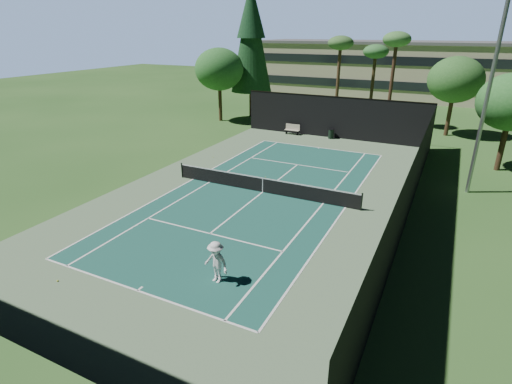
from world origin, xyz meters
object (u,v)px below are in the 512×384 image
tennis_ball_a (58,281)px  trash_bin (331,134)px  player (216,262)px  tennis_ball_b (239,180)px  tennis_net (263,184)px  tennis_ball_d (213,157)px  tennis_ball_c (265,177)px  park_bench (292,129)px

tennis_ball_a → trash_bin: size_ratio=0.08×
player → tennis_ball_a: 6.79m
tennis_ball_b → trash_bin: 14.57m
tennis_net → tennis_ball_b: (-2.40, 1.20, -0.52)m
tennis_ball_a → tennis_net: bearing=74.9°
tennis_net → tennis_ball_d: size_ratio=184.43×
tennis_ball_a → tennis_ball_b: (1.08, 14.07, -0.00)m
player → trash_bin: 25.57m
tennis_ball_a → tennis_ball_c: bearing=81.0°
player → tennis_ball_d: player is taller
tennis_net → tennis_ball_b: tennis_net is taller
tennis_ball_b → park_bench: bearing=96.5°
tennis_net → tennis_ball_d: bearing=144.0°
tennis_net → tennis_ball_a: 13.34m
player → tennis_ball_c: player is taller
tennis_ball_a → trash_bin: 28.65m
tennis_ball_b → trash_bin: size_ratio=0.07×
trash_bin → tennis_ball_c: bearing=-94.4°
tennis_ball_a → trash_bin: trash_bin is taller
tennis_ball_d → tennis_ball_b: bearing=-40.2°
player → tennis_ball_c: 13.01m
tennis_net → tennis_ball_d: 8.65m
tennis_ball_c → tennis_ball_d: size_ratio=1.07×
tennis_ball_c → tennis_ball_d: tennis_ball_c is taller
tennis_ball_d → trash_bin: (6.97, 10.50, 0.44)m
tennis_ball_a → tennis_ball_c: (2.46, 15.48, -0.00)m
player → tennis_ball_d: 17.75m
tennis_net → trash_bin: 15.57m
player → park_bench: player is taller
tennis_ball_d → park_bench: 10.86m
trash_bin → tennis_ball_d: bearing=-123.6°
player → tennis_ball_c: size_ratio=25.04×
tennis_ball_a → tennis_ball_b: bearing=85.6°
player → tennis_ball_a: bearing=-142.6°
tennis_ball_a → tennis_ball_c: size_ratio=1.01×
tennis_ball_c → tennis_ball_d: bearing=157.6°
trash_bin → tennis_net: bearing=-89.9°
tennis_net → tennis_ball_a: bearing=-105.1°
tennis_ball_c → tennis_net: bearing=-68.6°
tennis_ball_a → tennis_ball_c: 15.68m
tennis_net → tennis_ball_c: (-1.02, 2.61, -0.52)m
park_bench → tennis_ball_c: bearing=-76.9°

